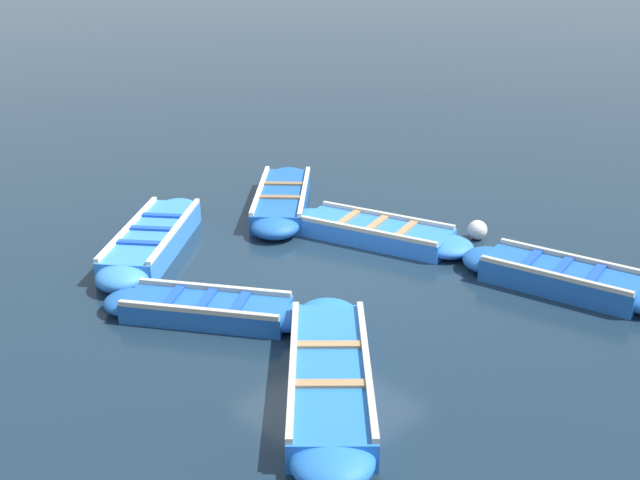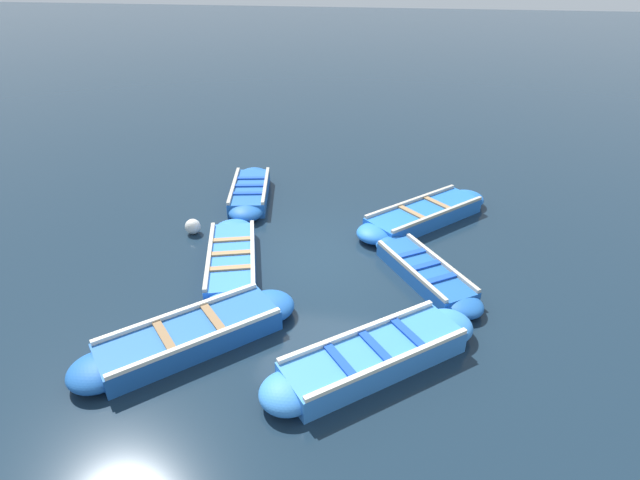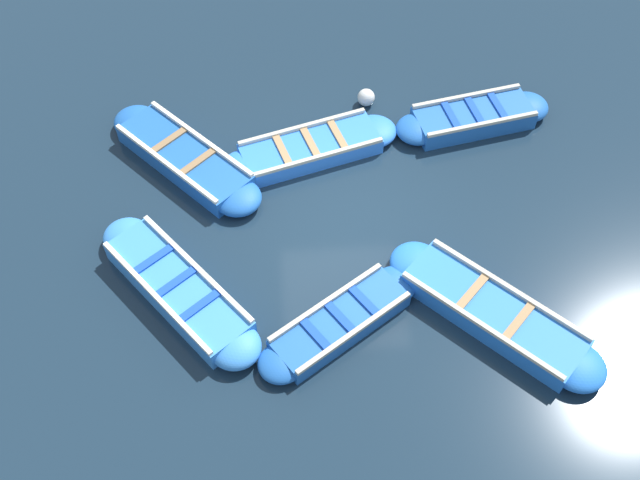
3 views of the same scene
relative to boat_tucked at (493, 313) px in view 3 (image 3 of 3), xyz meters
name	(u,v)px [view 3 (image 3 of 3)]	position (x,y,z in m)	size (l,w,h in m)	color
ground_plane	(346,222)	(-2.19, 2.19, -0.18)	(120.00, 120.00, 0.00)	#162838
boat_tucked	(493,313)	(0.00, 0.00, 0.00)	(3.48, 3.39, 0.43)	blue
boat_broadside	(473,118)	(0.54, 4.52, 0.00)	(3.31, 1.48, 0.43)	#1E59AD
boat_near_quay	(185,158)	(-5.15, 3.79, 0.01)	(3.27, 3.38, 0.44)	#1E59AD
boat_bow_out	(310,149)	(-2.75, 3.91, -0.02)	(3.67, 1.89, 0.38)	blue
boat_outer_right	(340,322)	(-2.50, 0.00, -0.03)	(2.99, 2.38, 0.36)	#1E59AD
boat_far_corner	(178,289)	(-5.13, 0.79, 0.02)	(3.08, 3.49, 0.47)	#3884E0
buoy_orange_near	(366,97)	(-1.53, 5.26, -0.01)	(0.36, 0.36, 0.36)	silver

